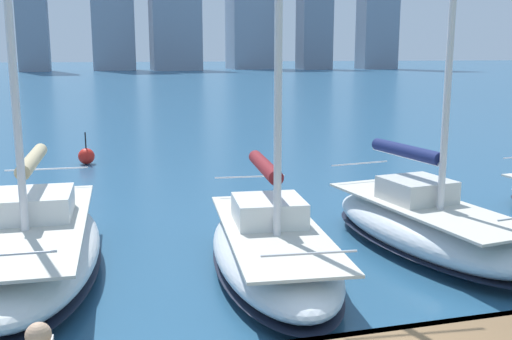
{
  "coord_description": "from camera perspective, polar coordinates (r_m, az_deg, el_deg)",
  "views": [
    {
      "loc": [
        3.47,
        6.39,
        4.79
      ],
      "look_at": [
        -0.02,
        -6.25,
        2.2
      ],
      "focal_mm": 42.0,
      "sensor_mm": 36.0,
      "label": 1
    }
  ],
  "objects": [
    {
      "name": "sailboat_tan",
      "position": [
        13.93,
        -20.6,
        -6.66
      ],
      "size": [
        3.24,
        8.03,
        11.85
      ],
      "color": "white",
      "rests_on": "ground"
    },
    {
      "name": "sailboat_navy",
      "position": [
        15.21,
        15.75,
        -4.93
      ],
      "size": [
        3.3,
        6.96,
        9.78
      ],
      "color": "silver",
      "rests_on": "ground"
    },
    {
      "name": "channel_buoy",
      "position": [
        26.97,
        -15.85,
        1.28
      ],
      "size": [
        0.7,
        0.7,
        1.4
      ],
      "color": "red",
      "rests_on": "ground"
    },
    {
      "name": "sailboat_maroon",
      "position": [
        13.08,
        1.53,
        -7.28
      ],
      "size": [
        3.18,
        7.06,
        10.69
      ],
      "color": "silver",
      "rests_on": "ground"
    }
  ]
}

